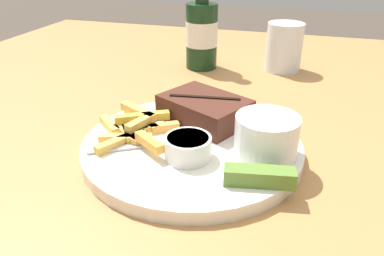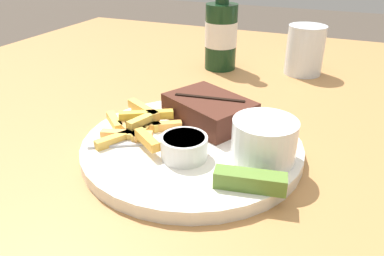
{
  "view_description": "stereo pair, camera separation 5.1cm",
  "coord_description": "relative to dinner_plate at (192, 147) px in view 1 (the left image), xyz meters",
  "views": [
    {
      "loc": [
        0.13,
        -0.43,
        1.04
      ],
      "look_at": [
        0.0,
        0.0,
        0.8
      ],
      "focal_mm": 35.0,
      "sensor_mm": 36.0,
      "label": 1
    },
    {
      "loc": [
        0.18,
        -0.42,
        1.04
      ],
      "look_at": [
        0.0,
        0.0,
        0.8
      ],
      "focal_mm": 35.0,
      "sensor_mm": 36.0,
      "label": 2
    }
  ],
  "objects": [
    {
      "name": "dining_table",
      "position": [
        0.0,
        0.0,
        -0.07
      ],
      "size": [
        1.41,
        1.54,
        0.77
      ],
      "color": "#A87542",
      "rests_on": "ground_plane"
    },
    {
      "name": "coleslaw_cup",
      "position": [
        0.1,
        -0.01,
        0.04
      ],
      "size": [
        0.08,
        0.08,
        0.05
      ],
      "color": "white",
      "rests_on": "dinner_plate"
    },
    {
      "name": "drinking_glass",
      "position": [
        0.09,
        0.41,
        0.04
      ],
      "size": [
        0.08,
        0.08,
        0.1
      ],
      "color": "silver",
      "rests_on": "dining_table"
    },
    {
      "name": "steak_portion",
      "position": [
        -0.0,
        0.07,
        0.03
      ],
      "size": [
        0.15,
        0.13,
        0.04
      ],
      "color": "#472319",
      "rests_on": "dinner_plate"
    },
    {
      "name": "fries_pile",
      "position": [
        -0.08,
        -0.0,
        0.02
      ],
      "size": [
        0.13,
        0.13,
        0.02
      ],
      "color": "gold",
      "rests_on": "dinner_plate"
    },
    {
      "name": "salt_shaker",
      "position": [
        0.07,
        0.49,
        0.02
      ],
      "size": [
        0.03,
        0.03,
        0.07
      ],
      "color": "white",
      "rests_on": "dining_table"
    },
    {
      "name": "dipping_sauce_cup",
      "position": [
        0.01,
        -0.04,
        0.03
      ],
      "size": [
        0.06,
        0.06,
        0.03
      ],
      "color": "silver",
      "rests_on": "dinner_plate"
    },
    {
      "name": "pickle_spear",
      "position": [
        0.1,
        -0.07,
        0.02
      ],
      "size": [
        0.08,
        0.04,
        0.02
      ],
      "color": "#567A2D",
      "rests_on": "dinner_plate"
    },
    {
      "name": "fork_utensil",
      "position": [
        -0.07,
        -0.04,
        0.01
      ],
      "size": [
        0.12,
        0.08,
        0.0
      ],
      "rotation": [
        0.0,
        0.0,
        6.81
      ],
      "color": "#B7B7BC",
      "rests_on": "dinner_plate"
    },
    {
      "name": "beer_bottle",
      "position": [
        -0.09,
        0.37,
        0.07
      ],
      "size": [
        0.07,
        0.07,
        0.23
      ],
      "color": "#143319",
      "rests_on": "dining_table"
    },
    {
      "name": "dinner_plate",
      "position": [
        0.0,
        0.0,
        0.0
      ],
      "size": [
        0.3,
        0.3,
        0.02
      ],
      "color": "silver",
      "rests_on": "dining_table"
    }
  ]
}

